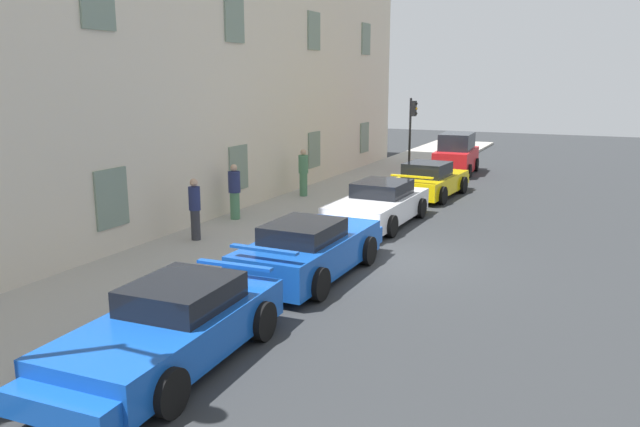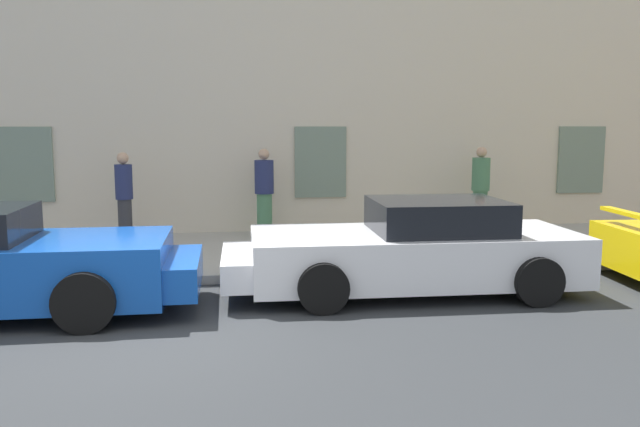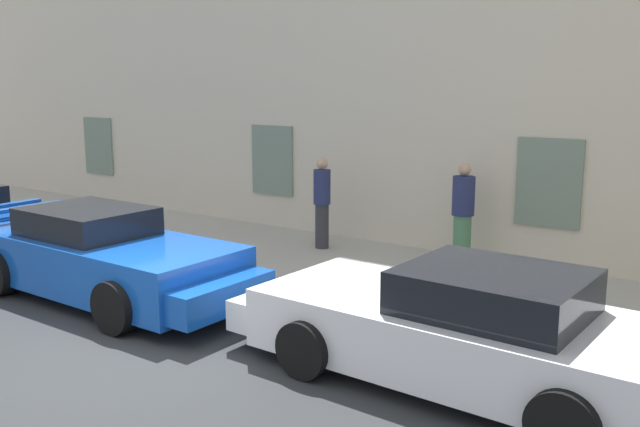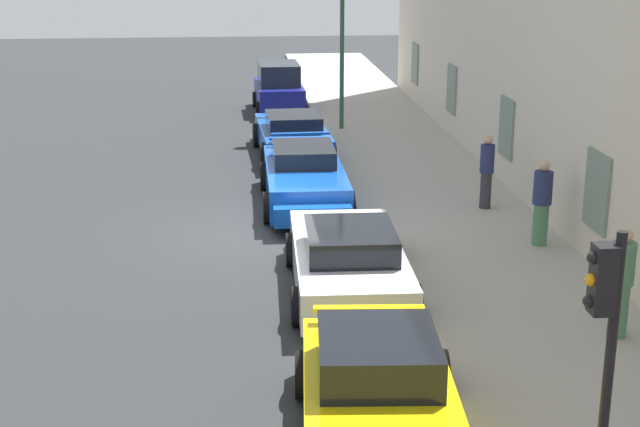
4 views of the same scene
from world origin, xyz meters
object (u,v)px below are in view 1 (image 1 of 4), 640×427
sportscar_tail_end (431,181)px  traffic_light (412,124)px  hatchback_distant (456,155)px  pedestrian_bystander (235,191)px  pedestrian_strolling (303,172)px  sportscar_red_lead (166,332)px  sportscar_yellow_flank (313,248)px  pedestrian_admiring (195,208)px  sportscar_white_middle (376,207)px

sportscar_tail_end → traffic_light: 3.70m
hatchback_distant → pedestrian_bystander: size_ratio=2.26×
sportscar_tail_end → pedestrian_strolling: size_ratio=2.65×
hatchback_distant → traffic_light: (-3.59, 1.21, 1.70)m
sportscar_red_lead → hatchback_distant: size_ratio=1.23×
sportscar_red_lead → hatchback_distant: 22.62m
sportscar_yellow_flank → hatchback_distant: size_ratio=1.25×
sportscar_yellow_flank → sportscar_tail_end: (10.95, 0.08, -0.02)m
traffic_light → pedestrian_strolling: traffic_light is taller
traffic_light → pedestrian_strolling: bearing=154.4°
pedestrian_strolling → pedestrian_admiring: bearing=-178.4°
sportscar_red_lead → pedestrian_bystander: pedestrian_bystander is taller
sportscar_red_lead → sportscar_tail_end: 16.36m
hatchback_distant → pedestrian_bystander: hatchback_distant is taller
sportscar_red_lead → traffic_light: bearing=5.0°
pedestrian_bystander → sportscar_white_middle: bearing=-67.8°
sportscar_white_middle → sportscar_tail_end: bearing=-2.8°
sportscar_yellow_flank → traffic_light: bearing=7.2°
sportscar_tail_end → sportscar_yellow_flank: bearing=-179.6°
pedestrian_admiring → pedestrian_bystander: size_ratio=0.98×
sportscar_red_lead → sportscar_yellow_flank: (5.41, -0.03, 0.02)m
sportscar_tail_end → pedestrian_admiring: bearing=157.9°
sportscar_tail_end → hatchback_distant: 6.27m
sportscar_white_middle → sportscar_tail_end: size_ratio=1.07×
hatchback_distant → pedestrian_bystander: bearing=163.4°
sportscar_red_lead → sportscar_tail_end: bearing=0.2°
sportscar_tail_end → sportscar_white_middle: bearing=177.2°
sportscar_tail_end → pedestrian_bystander: size_ratio=2.68×
sportscar_red_lead → pedestrian_strolling: bearing=17.5°
sportscar_yellow_flank → pedestrian_bystander: size_ratio=2.83×
hatchback_distant → sportscar_yellow_flank: bearing=-178.4°
hatchback_distant → pedestrian_bystander: 14.11m
sportscar_white_middle → pedestrian_strolling: pedestrian_strolling is taller
sportscar_yellow_flank → pedestrian_strolling: bearing=27.8°
hatchback_distant → pedestrian_strolling: (-9.03, 3.82, 0.17)m
sportscar_tail_end → pedestrian_strolling: 5.08m
sportscar_tail_end → pedestrian_admiring: 10.74m
sportscar_yellow_flank → pedestrian_bystander: 5.85m
traffic_light → pedestrian_admiring: bearing=169.2°
pedestrian_strolling → pedestrian_bystander: size_ratio=1.01×
sportscar_tail_end → pedestrian_bystander: (-7.27, 4.45, 0.44)m
hatchback_distant → traffic_light: bearing=161.3°
traffic_light → sportscar_red_lead: bearing=-175.0°
sportscar_white_middle → pedestrian_strolling: size_ratio=2.83×
sportscar_yellow_flank → pedestrian_admiring: pedestrian_admiring is taller
pedestrian_strolling → pedestrian_bystander: (-4.50, 0.22, -0.02)m
sportscar_red_lead → pedestrian_bystander: size_ratio=2.78×
sportscar_tail_end → pedestrian_bystander: bearing=148.5°
pedestrian_admiring → sportscar_red_lead: bearing=-147.5°
hatchback_distant → pedestrian_strolling: 9.80m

